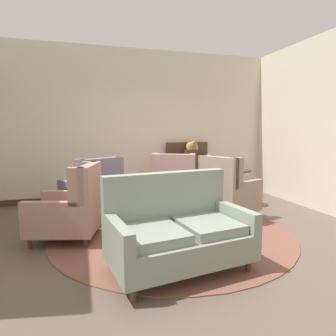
# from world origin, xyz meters

# --- Properties ---
(ground) EXTENTS (8.36, 8.36, 0.00)m
(ground) POSITION_xyz_m (0.00, 0.00, 0.00)
(ground) COLOR brown
(wall_back) EXTENTS (6.13, 0.08, 3.24)m
(wall_back) POSITION_xyz_m (0.00, 2.69, 1.62)
(wall_back) COLOR beige
(wall_back) RESTS_ON ground
(wall_right) EXTENTS (0.08, 3.77, 3.24)m
(wall_right) POSITION_xyz_m (2.99, 0.81, 1.62)
(wall_right) COLOR beige
(wall_right) RESTS_ON ground
(baseboard_back) EXTENTS (5.97, 0.03, 0.12)m
(baseboard_back) POSITION_xyz_m (0.00, 2.64, 0.06)
(baseboard_back) COLOR #4C3323
(baseboard_back) RESTS_ON ground
(area_rug) EXTENTS (3.51, 3.51, 0.01)m
(area_rug) POSITION_xyz_m (0.00, 0.30, 0.01)
(area_rug) COLOR brown
(area_rug) RESTS_ON ground
(coffee_table) EXTENTS (0.81, 0.81, 0.49)m
(coffee_table) POSITION_xyz_m (-0.20, 0.30, 0.39)
(coffee_table) COLOR #4C3323
(coffee_table) RESTS_ON ground
(porcelain_vase) EXTENTS (0.17, 0.17, 0.34)m
(porcelain_vase) POSITION_xyz_m (-0.20, 0.36, 0.63)
(porcelain_vase) COLOR #384C93
(porcelain_vase) RESTS_ON coffee_table
(settee) EXTENTS (1.60, 1.06, 1.03)m
(settee) POSITION_xyz_m (-0.29, -0.83, 0.42)
(settee) COLOR gray
(settee) RESTS_ON ground
(armchair_near_window) EXTENTS (1.10, 1.12, 1.06)m
(armchair_near_window) POSITION_xyz_m (-1.09, 1.26, 0.45)
(armchair_near_window) COLOR slate
(armchair_near_window) RESTS_ON ground
(armchair_back_corner) EXTENTS (1.04, 0.97, 1.05)m
(armchair_back_corner) POSITION_xyz_m (-1.42, 0.38, 0.44)
(armchair_back_corner) COLOR tan
(armchair_back_corner) RESTS_ON ground
(armchair_beside_settee) EXTENTS (1.02, 1.03, 1.10)m
(armchair_beside_settee) POSITION_xyz_m (0.36, 1.33, 0.46)
(armchair_beside_settee) COLOR tan
(armchair_beside_settee) RESTS_ON ground
(armchair_near_sideboard) EXTENTS (1.04, 1.01, 1.08)m
(armchair_near_sideboard) POSITION_xyz_m (1.09, 0.67, 0.46)
(armchair_near_sideboard) COLOR gray
(armchair_near_sideboard) RESTS_ON ground
(side_table) EXTENTS (0.48, 0.48, 0.72)m
(side_table) POSITION_xyz_m (1.74, 1.41, 0.43)
(side_table) COLOR #4C3323
(side_table) RESTS_ON ground
(sideboard) EXTENTS (1.00, 0.41, 1.24)m
(sideboard) POSITION_xyz_m (1.05, 2.40, 0.54)
(sideboard) COLOR #4C3323
(sideboard) RESTS_ON ground
(gramophone) EXTENTS (0.33, 0.39, 0.46)m
(gramophone) POSITION_xyz_m (1.09, 2.31, 1.15)
(gramophone) COLOR #4C3323
(gramophone) RESTS_ON sideboard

